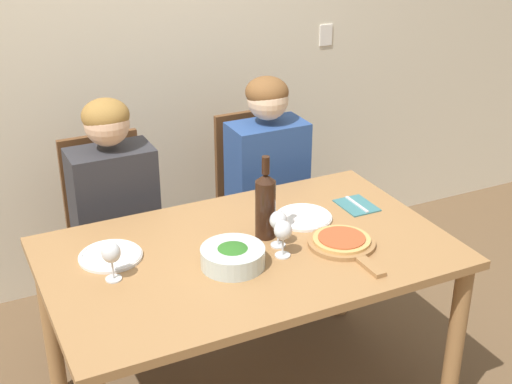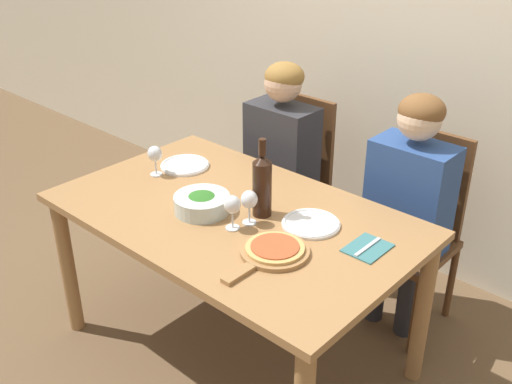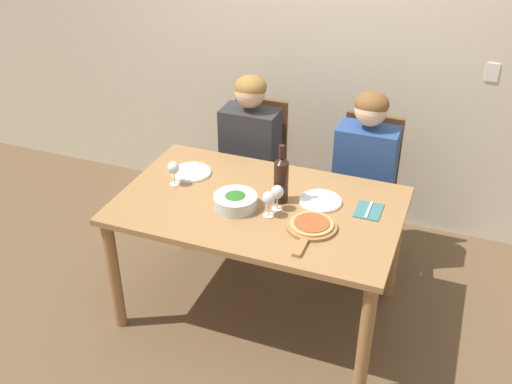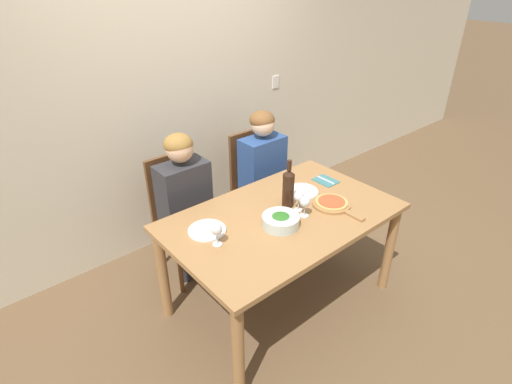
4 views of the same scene
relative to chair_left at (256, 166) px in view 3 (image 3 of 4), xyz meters
The scene contains 16 objects.
ground_plane 1.04m from the chair_left, 67.87° to the right, with size 40.00×40.00×0.00m, color brown.
back_wall 1.01m from the chair_left, 54.84° to the left, with size 10.00×0.06×2.70m.
dining_table 0.91m from the chair_left, 67.87° to the right, with size 1.58×0.97×0.78m.
chair_left is the anchor object (origin of this frame).
chair_right 0.79m from the chair_left, ahead, with size 0.42×0.42×0.99m.
person_woman 0.25m from the chair_left, 90.00° to the right, with size 0.47×0.51×1.23m.
person_man 0.83m from the chair_left, ahead, with size 0.47×0.51×1.23m.
wine_bottle 0.97m from the chair_left, 59.91° to the right, with size 0.08×0.08×0.35m.
broccoli_bowl 0.99m from the chair_left, 75.82° to the right, with size 0.24×0.24×0.08m.
dinner_plate_left 0.73m from the chair_left, 104.13° to the right, with size 0.24×0.24×0.02m.
dinner_plate_right 1.00m from the chair_left, 46.81° to the right, with size 0.24×0.24×0.02m.
pizza_on_board 1.22m from the chair_left, 54.87° to the right, with size 0.27×0.41×0.04m.
wine_glass_left 0.92m from the chair_left, 103.64° to the right, with size 0.07×0.07×0.15m.
wine_glass_right 1.03m from the chair_left, 62.06° to the right, with size 0.07×0.07×0.15m.
wine_glass_centre 1.09m from the chair_left, 65.16° to the right, with size 0.07×0.07×0.15m.
fork_on_napkin 1.19m from the chair_left, 36.75° to the right, with size 0.14×0.18×0.01m.
Camera 3 is at (1.00, -2.66, 2.56)m, focal length 42.00 mm.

